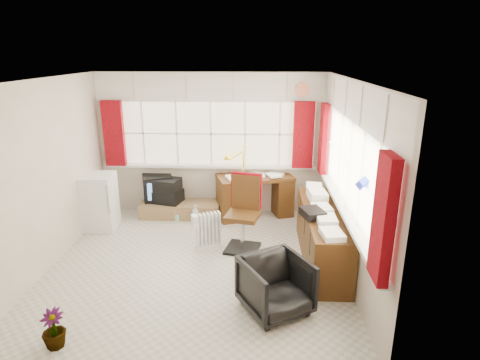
# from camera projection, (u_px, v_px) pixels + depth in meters

# --- Properties ---
(ground) EXTENTS (4.00, 4.00, 0.00)m
(ground) POSITION_uv_depth(u_px,v_px,m) (197.00, 264.00, 5.57)
(ground) COLOR beige
(ground) RESTS_ON ground
(room_walls) EXTENTS (4.00, 4.00, 4.00)m
(room_walls) POSITION_uv_depth(u_px,v_px,m) (194.00, 160.00, 5.11)
(room_walls) COLOR beige
(room_walls) RESTS_ON ground
(window_back) EXTENTS (3.70, 0.12, 3.60)m
(window_back) POSITION_uv_depth(u_px,v_px,m) (211.00, 162.00, 7.13)
(window_back) COLOR beige
(window_back) RESTS_ON room_walls
(window_right) EXTENTS (0.12, 3.70, 3.60)m
(window_right) POSITION_uv_depth(u_px,v_px,m) (344.00, 203.00, 5.20)
(window_right) COLOR beige
(window_right) RESTS_ON room_walls
(curtains) EXTENTS (3.83, 3.83, 1.15)m
(curtains) POSITION_uv_depth(u_px,v_px,m) (265.00, 148.00, 5.97)
(curtains) COLOR maroon
(curtains) RESTS_ON room_walls
(overhead_cabinets) EXTENTS (3.98, 3.98, 0.48)m
(overhead_cabinets) POSITION_uv_depth(u_px,v_px,m) (270.00, 93.00, 5.77)
(overhead_cabinets) COLOR white
(overhead_cabinets) RESTS_ON room_walls
(desk) EXTENTS (1.43, 0.99, 0.78)m
(desk) POSITION_uv_depth(u_px,v_px,m) (255.00, 193.00, 7.12)
(desk) COLOR #573014
(desk) RESTS_ON ground
(desk_lamp) EXTENTS (0.19, 0.17, 0.45)m
(desk_lamp) POSITION_uv_depth(u_px,v_px,m) (243.00, 158.00, 6.95)
(desk_lamp) COLOR yellow
(desk_lamp) RESTS_ON desk
(task_chair) EXTENTS (0.57, 0.59, 1.14)m
(task_chair) POSITION_uv_depth(u_px,v_px,m) (245.00, 209.00, 5.91)
(task_chair) COLOR black
(task_chair) RESTS_ON ground
(office_chair) EXTENTS (0.94, 0.95, 0.64)m
(office_chair) POSITION_uv_depth(u_px,v_px,m) (276.00, 286.00, 4.49)
(office_chair) COLOR black
(office_chair) RESTS_ON ground
(radiator) EXTENTS (0.41, 0.29, 0.57)m
(radiator) POSITION_uv_depth(u_px,v_px,m) (208.00, 235.00, 5.94)
(radiator) COLOR white
(radiator) RESTS_ON ground
(credenza) EXTENTS (0.50, 2.00, 0.85)m
(credenza) POSITION_uv_depth(u_px,v_px,m) (322.00, 235.00, 5.57)
(credenza) COLOR #573014
(credenza) RESTS_ON ground
(file_tray) EXTENTS (0.34, 0.39, 0.11)m
(file_tray) POSITION_uv_depth(u_px,v_px,m) (313.00, 213.00, 5.25)
(file_tray) COLOR black
(file_tray) RESTS_ON credenza
(tv_bench) EXTENTS (1.40, 0.50, 0.25)m
(tv_bench) POSITION_uv_depth(u_px,v_px,m) (181.00, 209.00, 7.19)
(tv_bench) COLOR olive
(tv_bench) RESTS_ON ground
(crt_tv) EXTENTS (0.62, 0.59, 0.46)m
(crt_tv) POSITION_uv_depth(u_px,v_px,m) (158.00, 187.00, 7.26)
(crt_tv) COLOR black
(crt_tv) RESTS_ON tv_bench
(hifi_stack) EXTENTS (0.68, 0.53, 0.43)m
(hifi_stack) POSITION_uv_depth(u_px,v_px,m) (164.00, 191.00, 7.14)
(hifi_stack) COLOR black
(hifi_stack) RESTS_ON tv_bench
(mini_fridge) EXTENTS (0.58, 0.58, 0.92)m
(mini_fridge) POSITION_uv_depth(u_px,v_px,m) (98.00, 202.00, 6.60)
(mini_fridge) COLOR white
(mini_fridge) RESTS_ON ground
(spray_bottle_a) EXTENTS (0.17, 0.17, 0.31)m
(spray_bottle_a) POSITION_uv_depth(u_px,v_px,m) (195.00, 214.00, 6.91)
(spray_bottle_a) COLOR silver
(spray_bottle_a) RESTS_ON ground
(spray_bottle_b) EXTENTS (0.12, 0.12, 0.18)m
(spray_bottle_b) POSITION_uv_depth(u_px,v_px,m) (177.00, 216.00, 6.99)
(spray_bottle_b) COLOR #99E4D0
(spray_bottle_b) RESTS_ON ground
(flower_vase) EXTENTS (0.24, 0.24, 0.41)m
(flower_vase) POSITION_uv_depth(u_px,v_px,m) (53.00, 329.00, 3.97)
(flower_vase) COLOR black
(flower_vase) RESTS_ON ground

